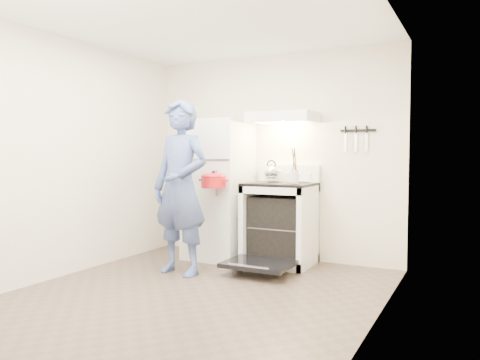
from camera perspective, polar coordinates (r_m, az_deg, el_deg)
name	(u,v)px	position (r m, az deg, el deg)	size (l,w,h in m)	color
floor	(195,295)	(4.41, -5.52, -13.75)	(3.60, 3.60, 0.00)	#503F37
back_wall	(273,157)	(5.82, 4.04, 2.83)	(3.20, 0.02, 2.50)	beige
refrigerator	(218,189)	(5.78, -2.64, -1.14)	(0.70, 0.70, 1.70)	white
stove_body	(280,225)	(5.49, 4.89, -5.47)	(0.76, 0.65, 0.92)	white
cooktop	(280,184)	(5.44, 4.91, -0.51)	(0.76, 0.65, 0.03)	black
backsplash	(289,173)	(5.70, 6.01, 0.80)	(0.76, 0.07, 0.20)	white
oven_door	(258,264)	(5.02, 2.26, -10.18)	(0.70, 0.54, 0.04)	black
oven_rack	(280,227)	(5.49, 4.89, -5.67)	(0.60, 0.52, 0.01)	slate
range_hood	(283,118)	(5.51, 5.25, 7.59)	(0.76, 0.50, 0.12)	white
knife_strip	(358,131)	(5.48, 14.19, 5.86)	(0.40, 0.02, 0.03)	black
pizza_stone	(286,226)	(5.41, 5.58, -5.66)	(0.35, 0.35, 0.02)	olive
tea_kettle	(271,171)	(5.58, 3.83, 1.08)	(0.22, 0.18, 0.26)	#B9B9BE
utensil_jar	(294,176)	(5.09, 6.65, 0.47)	(0.09, 0.09, 0.13)	silver
person	(181,187)	(5.02, -7.26, -0.89)	(0.68, 0.44, 1.86)	navy
dutch_oven	(213,182)	(5.24, -3.25, -0.25)	(0.35, 0.28, 0.23)	red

